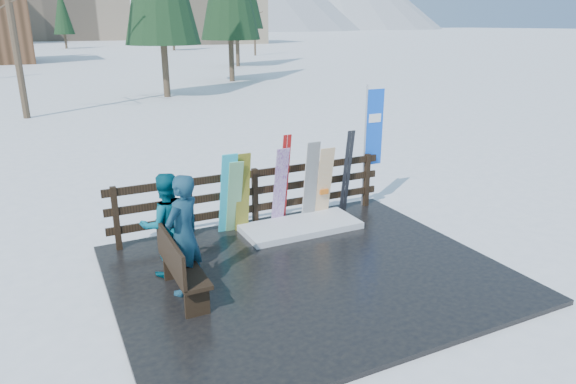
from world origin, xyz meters
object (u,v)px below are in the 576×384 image
snowboard_0 (228,194)px  snowboard_4 (311,181)px  person_front (184,235)px  person_back (166,225)px  snowboard_3 (280,187)px  bench (179,265)px  snowboard_5 (324,183)px  snowboard_2 (243,193)px  rental_flag (372,132)px  snowboard_1 (235,197)px

snowboard_0 → snowboard_4: bearing=0.0°
person_front → person_back: person_front is taller
snowboard_3 → snowboard_4: (0.67, 0.00, 0.02)m
bench → snowboard_4: bearing=30.8°
snowboard_5 → person_back: size_ratio=0.90×
snowboard_0 → snowboard_2: size_ratio=1.04×
snowboard_2 → snowboard_0: bearing=180.0°
person_back → person_front: bearing=97.3°
person_front → person_back: 0.69m
bench → snowboard_4: size_ratio=0.92×
snowboard_0 → rental_flag: (3.34, 0.27, 0.81)m
snowboard_3 → person_front: size_ratio=0.89×
bench → snowboard_2: size_ratio=0.95×
snowboard_2 → snowboard_3: snowboard_3 is taller
snowboard_5 → snowboard_4: bearing=180.0°
snowboard_2 → rental_flag: (3.04, 0.27, 0.83)m
bench → snowboard_4: 3.70m
bench → person_front: (0.13, 0.12, 0.39)m
person_front → snowboard_5: bearing=172.3°
bench → snowboard_3: bearing=37.2°
snowboard_5 → person_back: person_back is taller
snowboard_4 → snowboard_5: snowboard_4 is taller
snowboard_3 → snowboard_1: bearing=180.0°
snowboard_4 → rental_flag: rental_flag is taller
bench → person_back: bearing=87.4°
snowboard_4 → snowboard_5: bearing=-0.0°
snowboard_0 → snowboard_4: size_ratio=1.01×
snowboard_3 → snowboard_5: bearing=0.0°
snowboard_3 → person_back: size_ratio=0.97×
person_front → snowboard_1: bearing=-164.5°
snowboard_0 → snowboard_2: 0.29m
snowboard_2 → snowboard_5: snowboard_2 is taller
rental_flag → person_front: bearing=-156.3°
snowboard_1 → rental_flag: bearing=4.8°
bench → person_front: person_front is taller
snowboard_4 → rental_flag: 1.81m
snowboard_1 → snowboard_4: size_ratio=0.90×
person_front → person_back: bearing=-118.1°
snowboard_4 → person_front: bearing=-149.8°
snowboard_3 → snowboard_4: 0.67m
rental_flag → snowboard_4: bearing=-170.4°
snowboard_0 → snowboard_2: (0.29, -0.00, -0.02)m
snowboard_2 → person_front: bearing=-132.0°
rental_flag → person_back: rental_flag is taller
snowboard_2 → snowboard_5: 1.75m
snowboard_4 → snowboard_5: (0.31, -0.00, -0.07)m
snowboard_5 → person_front: size_ratio=0.83×
bench → rental_flag: 5.34m
snowboard_3 → person_front: (-2.37, -1.77, 0.11)m
snowboard_1 → person_front: size_ratio=0.82×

